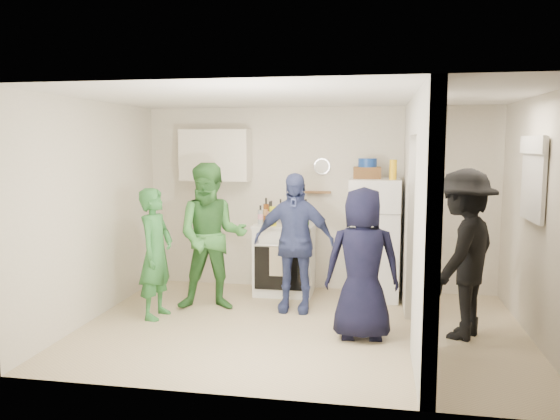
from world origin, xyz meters
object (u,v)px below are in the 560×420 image
(blue_bowl, at_px, (368,163))
(person_denim, at_px, (294,242))
(fridge, at_px, (374,239))
(wicker_basket, at_px, (367,173))
(person_navy, at_px, (363,264))
(person_green_center, at_px, (212,237))
(stove, at_px, (285,258))
(person_nook, at_px, (463,254))
(yellow_cup_stack_top, at_px, (393,170))
(person_green_left, at_px, (156,253))

(blue_bowl, xyz_separation_m, person_denim, (-0.84, -0.76, -0.93))
(fridge, xyz_separation_m, wicker_basket, (-0.10, 0.05, 0.85))
(person_denim, relative_size, person_navy, 1.06)
(person_green_center, xyz_separation_m, person_denim, (0.98, 0.12, -0.06))
(stove, bearing_deg, fridge, -1.46)
(person_green_center, bearing_deg, person_nook, -21.29)
(fridge, bearing_deg, person_nook, -54.79)
(fridge, bearing_deg, blue_bowl, 153.43)
(blue_bowl, bearing_deg, stove, -178.93)
(wicker_basket, xyz_separation_m, person_green_center, (-1.83, -0.88, -0.74))
(yellow_cup_stack_top, xyz_separation_m, person_denim, (-1.16, -0.61, -0.85))
(wicker_basket, xyz_separation_m, person_green_left, (-2.37, -1.29, -0.88))
(blue_bowl, distance_m, yellow_cup_stack_top, 0.36)
(blue_bowl, xyz_separation_m, yellow_cup_stack_top, (0.32, -0.15, -0.08))
(blue_bowl, height_order, person_denim, blue_bowl)
(person_navy, xyz_separation_m, person_nook, (1.02, 0.24, 0.09))
(fridge, bearing_deg, person_green_center, -156.80)
(yellow_cup_stack_top, height_order, person_navy, yellow_cup_stack_top)
(blue_bowl, bearing_deg, fridge, -26.57)
(fridge, height_order, person_green_left, fridge)
(person_green_center, height_order, person_navy, person_green_center)
(blue_bowl, distance_m, person_green_center, 2.21)
(person_green_center, bearing_deg, blue_bowl, 13.81)
(yellow_cup_stack_top, distance_m, person_green_center, 2.40)
(stove, height_order, person_nook, person_nook)
(person_denim, distance_m, person_navy, 1.18)
(wicker_basket, relative_size, person_green_center, 0.20)
(stove, distance_m, person_navy, 1.92)
(fridge, height_order, blue_bowl, blue_bowl)
(person_green_left, xyz_separation_m, person_nook, (3.39, -0.06, 0.13))
(person_denim, bearing_deg, person_green_center, -170.91)
(stove, height_order, blue_bowl, blue_bowl)
(person_denim, relative_size, person_nook, 0.95)
(yellow_cup_stack_top, relative_size, person_nook, 0.14)
(yellow_cup_stack_top, distance_m, person_navy, 1.72)
(stove, distance_m, person_green_left, 1.84)
(person_green_center, bearing_deg, person_denim, -4.94)
(person_denim, bearing_deg, person_navy, -42.52)
(person_green_left, distance_m, person_denim, 1.62)
(fridge, xyz_separation_m, person_green_left, (-2.47, -1.24, -0.03))
(person_denim, distance_m, person_nook, 1.95)
(wicker_basket, distance_m, yellow_cup_stack_top, 0.36)
(stove, relative_size, person_nook, 0.54)
(person_green_left, height_order, person_nook, person_nook)
(blue_bowl, height_order, person_green_left, blue_bowl)
(wicker_basket, distance_m, person_green_center, 2.16)
(person_green_center, relative_size, person_nook, 1.01)
(blue_bowl, relative_size, person_navy, 0.15)
(person_green_left, bearing_deg, yellow_cup_stack_top, -62.24)
(person_nook, bearing_deg, fridge, -116.11)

